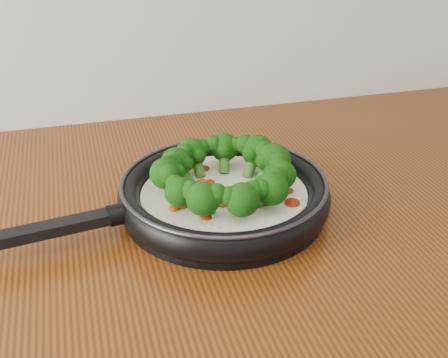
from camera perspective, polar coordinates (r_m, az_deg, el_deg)
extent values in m
cylinder|color=black|center=(0.80, 0.00, -2.83)|extent=(0.31, 0.31, 0.01)
torus|color=black|center=(0.79, 0.00, -1.50)|extent=(0.33, 0.33, 0.03)
torus|color=#2D2D33|center=(0.78, 0.00, -0.24)|extent=(0.32, 0.32, 0.01)
cube|color=black|center=(0.74, -16.11, -4.62)|extent=(0.17, 0.05, 0.01)
cylinder|color=black|center=(0.75, -10.40, -3.44)|extent=(0.03, 0.03, 0.03)
cylinder|color=white|center=(0.79, 0.00, -1.89)|extent=(0.26, 0.26, 0.02)
ellipsoid|color=#901F07|center=(0.76, 4.21, -2.30)|extent=(0.02, 0.02, 0.01)
ellipsoid|color=#901F07|center=(0.82, -5.62, -0.13)|extent=(0.01, 0.01, 0.01)
ellipsoid|color=#D4410D|center=(0.79, -1.59, -1.13)|extent=(0.02, 0.02, 0.01)
ellipsoid|color=#901F07|center=(0.79, 1.53, -1.12)|extent=(0.02, 0.02, 0.01)
ellipsoid|color=#901F07|center=(0.80, -5.53, -0.88)|extent=(0.02, 0.02, 0.01)
ellipsoid|color=#D4410D|center=(0.81, -2.21, -0.39)|extent=(0.02, 0.02, 0.01)
ellipsoid|color=#901F07|center=(0.73, -1.80, -3.79)|extent=(0.02, 0.02, 0.01)
ellipsoid|color=#901F07|center=(0.79, 6.36, -1.19)|extent=(0.02, 0.02, 0.01)
ellipsoid|color=#D4410D|center=(0.75, -5.00, -2.94)|extent=(0.02, 0.02, 0.01)
ellipsoid|color=#901F07|center=(0.76, 4.15, -2.26)|extent=(0.03, 0.03, 0.01)
ellipsoid|color=#901F07|center=(0.85, -2.00, 1.03)|extent=(0.02, 0.02, 0.01)
ellipsoid|color=#D4410D|center=(0.76, 3.20, -2.13)|extent=(0.02, 0.02, 0.01)
ellipsoid|color=#901F07|center=(0.79, -1.63, -1.07)|extent=(0.02, 0.02, 0.01)
ellipsoid|color=#901F07|center=(0.81, -1.39, -0.33)|extent=(0.02, 0.02, 0.01)
ellipsoid|color=#D4410D|center=(0.78, 1.25, -1.35)|extent=(0.02, 0.02, 0.01)
ellipsoid|color=#901F07|center=(0.76, 6.79, -2.36)|extent=(0.03, 0.03, 0.01)
ellipsoid|color=#901F07|center=(0.76, -4.15, -2.55)|extent=(0.03, 0.03, 0.01)
ellipsoid|color=#D4410D|center=(0.75, -0.11, -2.55)|extent=(0.02, 0.02, 0.01)
ellipsoid|color=white|center=(0.84, 5.28, 0.71)|extent=(0.01, 0.00, 0.00)
ellipsoid|color=white|center=(0.79, 0.79, -1.09)|extent=(0.01, 0.01, 0.00)
ellipsoid|color=white|center=(0.71, -0.77, -4.76)|extent=(0.01, 0.01, 0.00)
ellipsoid|color=white|center=(0.80, -1.76, -0.58)|extent=(0.01, 0.01, 0.00)
ellipsoid|color=white|center=(0.74, -3.30, -3.35)|extent=(0.01, 0.01, 0.00)
ellipsoid|color=white|center=(0.73, -1.15, -3.68)|extent=(0.01, 0.01, 0.00)
ellipsoid|color=white|center=(0.79, -0.14, -1.02)|extent=(0.01, 0.01, 0.00)
ellipsoid|color=white|center=(0.80, -2.14, -0.50)|extent=(0.01, 0.01, 0.00)
ellipsoid|color=white|center=(0.72, -1.83, -4.28)|extent=(0.01, 0.01, 0.00)
ellipsoid|color=white|center=(0.78, 1.33, -1.52)|extent=(0.01, 0.00, 0.00)
ellipsoid|color=white|center=(0.76, -0.87, -2.21)|extent=(0.01, 0.01, 0.00)
ellipsoid|color=white|center=(0.76, -0.75, -2.16)|extent=(0.01, 0.01, 0.00)
ellipsoid|color=white|center=(0.74, -3.59, -3.25)|extent=(0.01, 0.01, 0.00)
ellipsoid|color=white|center=(0.71, -1.48, -4.72)|extent=(0.01, 0.01, 0.00)
ellipsoid|color=white|center=(0.78, 3.33, -1.63)|extent=(0.01, 0.01, 0.00)
ellipsoid|color=white|center=(0.77, 1.21, -1.92)|extent=(0.01, 0.01, 0.00)
ellipsoid|color=white|center=(0.79, 7.30, -1.27)|extent=(0.01, 0.01, 0.00)
ellipsoid|color=white|center=(0.77, 5.86, -1.88)|extent=(0.01, 0.01, 0.00)
ellipsoid|color=white|center=(0.80, -5.76, -0.94)|extent=(0.01, 0.01, 0.00)
ellipsoid|color=white|center=(0.78, 5.10, -1.69)|extent=(0.01, 0.01, 0.00)
ellipsoid|color=white|center=(0.74, 3.06, -3.42)|extent=(0.01, 0.01, 0.00)
ellipsoid|color=white|center=(0.77, 6.41, -2.27)|extent=(0.01, 0.00, 0.00)
ellipsoid|color=white|center=(0.79, 0.28, -1.11)|extent=(0.00, 0.01, 0.00)
ellipsoid|color=white|center=(0.74, 6.54, -3.52)|extent=(0.01, 0.00, 0.00)
ellipsoid|color=white|center=(0.82, -3.55, 0.04)|extent=(0.01, 0.01, 0.00)
cylinder|color=#497E29|center=(0.81, 4.04, 0.56)|extent=(0.03, 0.02, 0.04)
sphere|color=black|center=(0.80, 5.01, 1.87)|extent=(0.05, 0.05, 0.05)
sphere|color=black|center=(0.81, 4.06, 2.75)|extent=(0.03, 0.03, 0.03)
sphere|color=black|center=(0.79, 5.46, 1.65)|extent=(0.03, 0.03, 0.03)
sphere|color=black|center=(0.80, 4.02, 1.76)|extent=(0.03, 0.03, 0.02)
cylinder|color=#497E29|center=(0.82, 2.70, 1.33)|extent=(0.03, 0.03, 0.04)
sphere|color=black|center=(0.83, 3.35, 2.83)|extent=(0.05, 0.05, 0.05)
sphere|color=black|center=(0.83, 2.16, 3.47)|extent=(0.03, 0.03, 0.03)
sphere|color=black|center=(0.81, 4.22, 2.77)|extent=(0.03, 0.03, 0.03)
sphere|color=black|center=(0.82, 2.71, 2.57)|extent=(0.03, 0.03, 0.02)
cylinder|color=#497E29|center=(0.84, 0.03, 1.67)|extent=(0.02, 0.03, 0.03)
sphere|color=black|center=(0.84, 0.04, 3.18)|extent=(0.05, 0.05, 0.04)
sphere|color=black|center=(0.83, -1.04, 3.47)|extent=(0.03, 0.03, 0.03)
sphere|color=black|center=(0.84, 1.12, 3.40)|extent=(0.03, 0.03, 0.02)
sphere|color=black|center=(0.83, 0.03, 2.82)|extent=(0.02, 0.02, 0.02)
cylinder|color=#497E29|center=(0.82, -2.61, 1.23)|extent=(0.02, 0.03, 0.03)
sphere|color=black|center=(0.83, -3.21, 2.62)|extent=(0.05, 0.05, 0.04)
sphere|color=black|center=(0.81, -3.96, 2.65)|extent=(0.03, 0.03, 0.03)
sphere|color=black|center=(0.83, -2.16, 3.16)|extent=(0.03, 0.03, 0.03)
sphere|color=black|center=(0.82, -2.59, 2.35)|extent=(0.02, 0.02, 0.02)
cylinder|color=#497E29|center=(0.81, -3.90, 0.45)|extent=(0.03, 0.03, 0.03)
sphere|color=black|center=(0.81, -4.78, 1.62)|extent=(0.05, 0.05, 0.04)
sphere|color=black|center=(0.79, -5.10, 1.54)|extent=(0.03, 0.03, 0.03)
sphere|color=black|center=(0.82, -3.97, 2.36)|extent=(0.03, 0.03, 0.03)
sphere|color=black|center=(0.80, -3.81, 1.50)|extent=(0.02, 0.02, 0.02)
cylinder|color=#497E29|center=(0.78, -4.66, -0.55)|extent=(0.03, 0.02, 0.04)
sphere|color=black|center=(0.77, -5.84, 0.55)|extent=(0.05, 0.05, 0.04)
sphere|color=black|center=(0.75, -5.47, 0.48)|extent=(0.03, 0.03, 0.03)
sphere|color=black|center=(0.78, -5.58, 1.45)|extent=(0.03, 0.03, 0.02)
sphere|color=black|center=(0.77, -4.65, 0.71)|extent=(0.02, 0.02, 0.02)
cylinder|color=#497E29|center=(0.74, -3.49, -2.03)|extent=(0.03, 0.03, 0.03)
sphere|color=black|center=(0.73, -4.41, -1.29)|extent=(0.04, 0.04, 0.04)
sphere|color=black|center=(0.72, -3.35, -1.06)|extent=(0.03, 0.03, 0.02)
sphere|color=black|center=(0.74, -4.94, -0.44)|extent=(0.03, 0.03, 0.02)
sphere|color=black|center=(0.73, -3.45, -0.75)|extent=(0.02, 0.02, 0.02)
cylinder|color=#497E29|center=(0.73, -1.63, -2.61)|extent=(0.03, 0.03, 0.04)
sphere|color=black|center=(0.71, -2.08, -1.98)|extent=(0.05, 0.05, 0.04)
sphere|color=black|center=(0.70, -0.72, -1.49)|extent=(0.03, 0.03, 0.03)
sphere|color=black|center=(0.71, -3.19, -1.26)|extent=(0.03, 0.03, 0.02)
sphere|color=black|center=(0.72, -1.63, -1.25)|extent=(0.02, 0.02, 0.02)
cylinder|color=#497E29|center=(0.73, 1.43, -2.67)|extent=(0.02, 0.03, 0.03)
sphere|color=black|center=(0.71, 1.82, -2.07)|extent=(0.05, 0.05, 0.04)
sphere|color=black|center=(0.71, 2.94, -1.17)|extent=(0.03, 0.03, 0.03)
sphere|color=black|center=(0.70, 0.47, -1.74)|extent=(0.03, 0.03, 0.03)
sphere|color=black|center=(0.72, 1.42, -1.33)|extent=(0.02, 0.02, 0.02)
cylinder|color=#497E29|center=(0.74, 3.75, -1.83)|extent=(0.03, 0.03, 0.04)
sphere|color=black|center=(0.73, 4.78, -0.98)|extent=(0.05, 0.05, 0.04)
sphere|color=black|center=(0.74, 5.21, 0.11)|extent=(0.03, 0.03, 0.03)
sphere|color=black|center=(0.71, 3.80, -0.99)|extent=(0.03, 0.03, 0.03)
sphere|color=black|center=(0.73, 3.77, -0.46)|extent=(0.02, 0.02, 0.02)
cylinder|color=#497E29|center=(0.78, 4.63, -0.64)|extent=(0.03, 0.02, 0.03)
sphere|color=black|center=(0.77, 5.78, 0.41)|extent=(0.04, 0.04, 0.04)
sphere|color=black|center=(0.78, 5.43, 1.38)|extent=(0.03, 0.03, 0.02)
sphere|color=black|center=(0.75, 5.51, 0.27)|extent=(0.03, 0.03, 0.02)
sphere|color=black|center=(0.77, 4.59, 0.58)|extent=(0.02, 0.02, 0.02)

